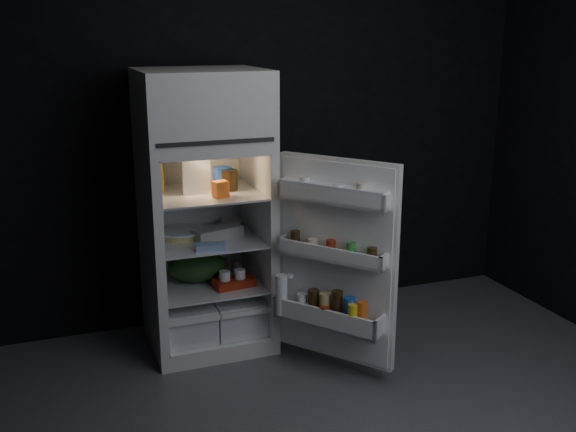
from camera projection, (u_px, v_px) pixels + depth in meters
name	position (u px, v px, depth m)	size (l,w,h in m)	color
floor	(361.00, 431.00, 3.49)	(4.00, 3.40, 0.00)	#56565C
wall_back	(257.00, 128.00, 4.66)	(4.00, 0.00, 2.70)	black
refrigerator	(204.00, 202.00, 4.26)	(0.76, 0.71, 1.78)	white
fridge_door	(334.00, 264.00, 3.93)	(0.59, 0.69, 1.22)	white
milk_jug	(196.00, 173.00, 4.17)	(0.17, 0.17, 0.24)	white
mayo_jar	(223.00, 178.00, 4.28)	(0.12, 0.12, 0.14)	blue
jam_jar	(230.00, 180.00, 4.24)	(0.10, 0.10, 0.13)	#32200E
amber_bottle	(157.00, 175.00, 4.18)	(0.08, 0.08, 0.22)	gold
small_carton	(221.00, 189.00, 4.06)	(0.09, 0.07, 0.10)	orange
egg_carton	(218.00, 233.00, 4.27)	(0.32, 0.12, 0.07)	gray
pie	(181.00, 234.00, 4.30)	(0.27, 0.27, 0.04)	tan
flat_package	(211.00, 247.00, 4.04)	(0.18, 0.09, 0.04)	#7E98C2
wrapped_pkg	(231.00, 223.00, 4.52)	(0.13, 0.11, 0.05)	beige
produce_bag	(197.00, 266.00, 4.37)	(0.38, 0.32, 0.20)	#193815
yogurt_tray	(234.00, 283.00, 4.29)	(0.26, 0.14, 0.05)	maroon
small_can_red	(221.00, 266.00, 4.53)	(0.07, 0.07, 0.09)	maroon
small_can_silver	(236.00, 267.00, 4.51)	(0.07, 0.07, 0.09)	silver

